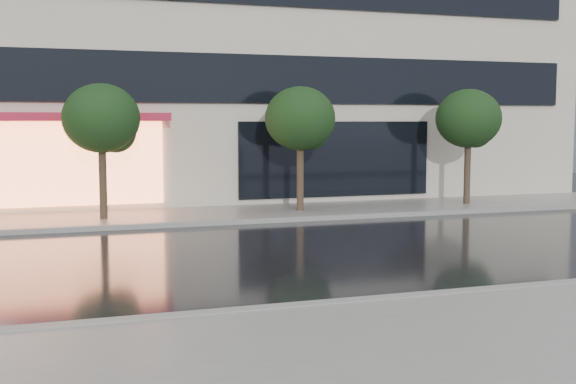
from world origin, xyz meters
name	(u,v)px	position (x,y,z in m)	size (l,w,h in m)	color
ground	(327,294)	(0.00, 0.00, 0.00)	(120.00, 120.00, 0.00)	black
sidewalk_near	(420,347)	(0.00, -3.25, 0.06)	(60.00, 4.50, 0.12)	slate
sidewalk_far	(205,215)	(0.00, 10.25, 0.06)	(60.00, 3.50, 0.12)	slate
curb_near	(350,304)	(0.00, -1.00, 0.07)	(60.00, 0.25, 0.14)	gray
curb_far	(217,223)	(0.00, 8.50, 0.07)	(60.00, 0.25, 0.14)	gray
bg_building_right	(547,41)	(26.00, 28.00, 8.00)	(12.00, 12.00, 16.00)	#4C4C54
tree_mid_west	(103,121)	(-2.94, 10.03, 2.92)	(2.20, 2.20, 3.99)	#33261C
tree_mid_east	(302,121)	(3.06, 10.03, 2.92)	(2.20, 2.20, 3.99)	#33261C
tree_far_east	(470,121)	(9.06, 10.03, 2.92)	(2.20, 2.20, 3.99)	#33261C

